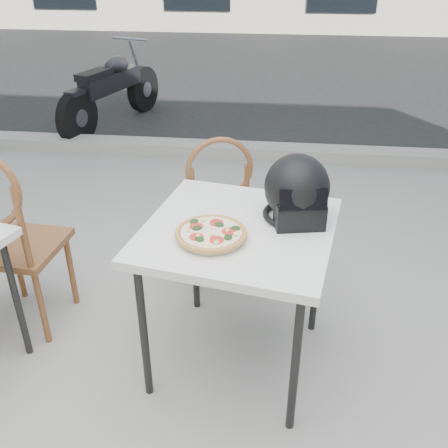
# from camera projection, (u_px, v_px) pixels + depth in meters

# --- Properties ---
(ground) EXTENTS (80.00, 80.00, 0.00)m
(ground) POSITION_uv_depth(u_px,v_px,m) (179.00, 369.00, 2.58)
(ground) COLOR #999791
(ground) RESTS_ON ground
(street_asphalt) EXTENTS (30.00, 8.00, 0.00)m
(street_asphalt) POSITION_uv_depth(u_px,v_px,m) (258.00, 70.00, 8.63)
(street_asphalt) COLOR black
(street_asphalt) RESTS_ON ground
(curb) EXTENTS (30.00, 0.25, 0.12)m
(curb) POSITION_uv_depth(u_px,v_px,m) (235.00, 150.00, 5.14)
(curb) COLOR gray
(curb) RESTS_ON ground
(cafe_table_main) EXTENTS (0.98, 0.98, 0.80)m
(cafe_table_main) POSITION_uv_depth(u_px,v_px,m) (239.00, 240.00, 2.30)
(cafe_table_main) COLOR white
(cafe_table_main) RESTS_ON ground
(plate) EXTENTS (0.34, 0.34, 0.02)m
(plate) POSITION_uv_depth(u_px,v_px,m) (211.00, 237.00, 2.16)
(plate) COLOR white
(plate) RESTS_ON cafe_table_main
(pizza) EXTENTS (0.34, 0.34, 0.04)m
(pizza) POSITION_uv_depth(u_px,v_px,m) (211.00, 233.00, 2.15)
(pizza) COLOR tan
(pizza) RESTS_ON plate
(helmet) EXTENTS (0.36, 0.37, 0.31)m
(helmet) POSITION_uv_depth(u_px,v_px,m) (297.00, 192.00, 2.26)
(helmet) COLOR black
(helmet) RESTS_ON cafe_table_main
(cafe_chair_main) EXTENTS (0.49, 0.49, 1.02)m
(cafe_chair_main) POSITION_uv_depth(u_px,v_px,m) (217.00, 205.00, 2.96)
(cafe_chair_main) COLOR brown
(cafe_chair_main) RESTS_ON ground
(cafe_chair_side) EXTENTS (0.47, 0.47, 1.14)m
(cafe_chair_side) POSITION_uv_depth(u_px,v_px,m) (6.00, 231.00, 2.56)
(cafe_chair_side) COLOR brown
(cafe_chair_side) RESTS_ON ground
(motorcycle) EXTENTS (0.72, 1.83, 0.94)m
(motorcycle) POSITION_uv_depth(u_px,v_px,m) (112.00, 91.00, 5.84)
(motorcycle) COLOR black
(motorcycle) RESTS_ON street_asphalt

